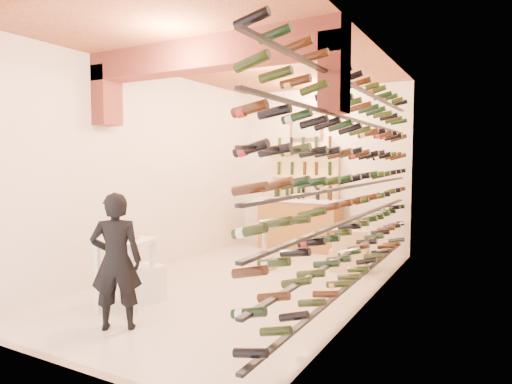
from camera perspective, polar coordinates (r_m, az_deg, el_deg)
ground at (r=6.53m, az=-1.29°, el=-11.61°), size 6.00×6.00×0.00m
room_shell at (r=6.09m, az=-2.56°, el=8.64°), size 3.52×6.02×3.21m
wine_rack at (r=5.69m, az=12.17°, el=1.79°), size 0.32×5.70×2.56m
back_counter at (r=8.88m, az=5.60°, el=-3.95°), size 1.70×0.62×1.29m
back_shelving at (r=9.04m, az=6.23°, el=0.23°), size 1.40×0.31×2.73m
tasting_table at (r=5.55m, az=-16.35°, el=-7.38°), size 0.70×0.70×1.00m
white_stool at (r=5.84m, az=-13.89°, el=-11.33°), size 0.39×0.39×0.45m
person at (r=4.90m, az=-17.49°, el=-8.44°), size 0.63×0.59×1.44m
chrome_barstool at (r=7.19m, az=1.09°, el=-6.62°), size 0.39×0.39×0.75m
crate_lower at (r=7.36m, az=11.84°, el=-8.53°), size 0.61×0.46×0.34m
crate_upper at (r=7.30m, az=11.88°, el=-5.99°), size 0.64×0.54×0.32m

